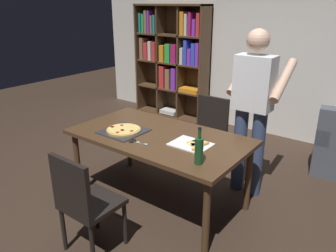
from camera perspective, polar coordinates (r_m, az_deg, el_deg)
The scene contains 11 objects.
ground_plane at distance 3.62m, azimuth -1.46°, elevation -12.62°, with size 12.00×12.00×0.00m, color #38281E.
back_wall at distance 5.35m, azimuth 16.46°, elevation 13.52°, with size 6.40×0.10×2.80m, color silver.
dining_table at distance 3.30m, azimuth -1.57°, elevation -2.67°, with size 1.76×0.97×0.75m.
chair_near_camera at distance 2.77m, azimuth -14.36°, elevation -12.15°, with size 0.42×0.42×0.90m.
chair_far_side at distance 4.11m, azimuth 6.88°, elevation -0.55°, with size 0.42×0.42×0.90m.
bookshelf at distance 5.95m, azimuth 0.82°, elevation 11.50°, with size 1.40×0.35×1.95m.
person_serving_pizza at distance 3.50m, azimuth 14.38°, elevation 3.60°, with size 0.55×0.54×1.75m.
pepperoni_pizza_on_tray at distance 3.38m, azimuth -7.63°, elevation -0.73°, with size 0.41×0.41×0.04m.
pizza_slices_on_towel at distance 3.03m, azimuth 4.45°, elevation -3.21°, with size 0.36×0.28×0.03m.
wine_bottle at distance 2.67m, azimuth 5.34°, elevation -4.16°, with size 0.07×0.07×0.32m.
kitchen_scissors at distance 3.11m, azimuth -5.54°, elevation -2.71°, with size 0.20×0.09×0.01m.
Camera 1 is at (1.89, -2.37, 1.98)m, focal length 35.47 mm.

